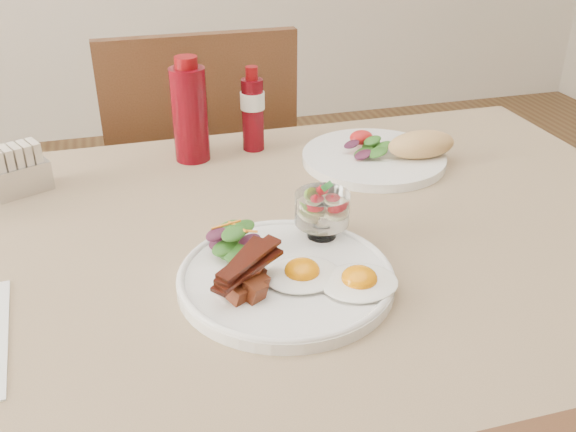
# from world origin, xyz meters

# --- Properties ---
(table) EXTENTS (1.33, 0.88, 0.75)m
(table) POSITION_xyz_m (0.00, 0.00, 0.66)
(table) COLOR #59331C
(table) RESTS_ON ground
(chair_far) EXTENTS (0.42, 0.42, 0.93)m
(chair_far) POSITION_xyz_m (0.00, 0.66, 0.52)
(chair_far) COLOR #59331C
(chair_far) RESTS_ON ground
(main_plate) EXTENTS (0.28, 0.28, 0.02)m
(main_plate) POSITION_xyz_m (0.00, -0.11, 0.76)
(main_plate) COLOR white
(main_plate) RESTS_ON table
(fried_eggs) EXTENTS (0.17, 0.13, 0.03)m
(fried_eggs) POSITION_xyz_m (0.05, -0.14, 0.78)
(fried_eggs) COLOR white
(fried_eggs) RESTS_ON main_plate
(bacon_potato_pile) EXTENTS (0.10, 0.09, 0.05)m
(bacon_potato_pile) POSITION_xyz_m (-0.05, -0.13, 0.79)
(bacon_potato_pile) COLOR maroon
(bacon_potato_pile) RESTS_ON main_plate
(side_salad) EXTENTS (0.08, 0.08, 0.04)m
(side_salad) POSITION_xyz_m (-0.05, -0.04, 0.79)
(side_salad) COLOR #214512
(side_salad) RESTS_ON main_plate
(fruit_cup) EXTENTS (0.08, 0.08, 0.08)m
(fruit_cup) POSITION_xyz_m (0.08, -0.03, 0.81)
(fruit_cup) COLOR white
(fruit_cup) RESTS_ON main_plate
(second_plate) EXTENTS (0.27, 0.26, 0.07)m
(second_plate) POSITION_xyz_m (0.28, 0.22, 0.77)
(second_plate) COLOR white
(second_plate) RESTS_ON table
(ketchup_bottle) EXTENTS (0.08, 0.08, 0.19)m
(ketchup_bottle) POSITION_xyz_m (-0.05, 0.33, 0.84)
(ketchup_bottle) COLOR #5B050D
(ketchup_bottle) RESTS_ON table
(hot_sauce_bottle) EXTENTS (0.06, 0.06, 0.16)m
(hot_sauce_bottle) POSITION_xyz_m (0.07, 0.35, 0.83)
(hot_sauce_bottle) COLOR #5B050D
(hot_sauce_bottle) RESTS_ON table
(sugar_caddy) EXTENTS (0.10, 0.08, 0.08)m
(sugar_caddy) POSITION_xyz_m (-0.34, 0.27, 0.79)
(sugar_caddy) COLOR silver
(sugar_caddy) RESTS_ON table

